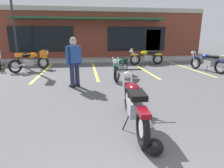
{
  "coord_description": "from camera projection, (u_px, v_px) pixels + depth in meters",
  "views": [
    {
      "loc": [
        -0.48,
        -0.89,
        1.75
      ],
      "look_at": [
        0.17,
        3.59,
        0.55
      ],
      "focal_mm": 30.03,
      "sensor_mm": 36.0,
      "label": 1
    }
  ],
  "objects": [
    {
      "name": "ground_plane",
      "position": [
        104.0,
        101.0,
        5.08
      ],
      "size": [
        80.0,
        80.0,
        0.0
      ],
      "primitive_type": "plane",
      "color": "#515154"
    },
    {
      "name": "sidewalk_kerb",
      "position": [
        92.0,
        60.0,
        12.86
      ],
      "size": [
        22.0,
        1.8,
        0.14
      ],
      "primitive_type": "cube",
      "color": "#A8A59E",
      "rests_on": "ground_plane"
    },
    {
      "name": "brick_storefront_building",
      "position": [
        90.0,
        34.0,
        16.0
      ],
      "size": [
        16.83,
        6.67,
        3.6
      ],
      "color": "brown",
      "rests_on": "ground_plane"
    },
    {
      "name": "painted_stall_lines",
      "position": [
        95.0,
        70.0,
        9.43
      ],
      "size": [
        10.08,
        4.8,
        0.01
      ],
      "color": "#DBCC4C",
      "rests_on": "ground_plane"
    },
    {
      "name": "motorcycle_foreground_classic",
      "position": [
        134.0,
        103.0,
        3.61
      ],
      "size": [
        0.66,
        2.11,
        0.98
      ],
      "color": "black",
      "rests_on": "ground_plane"
    },
    {
      "name": "motorcycle_black_cruiser",
      "position": [
        146.0,
        57.0,
        11.08
      ],
      "size": [
        2.11,
        0.66,
        0.98
      ],
      "color": "black",
      "rests_on": "ground_plane"
    },
    {
      "name": "motorcycle_silver_naked",
      "position": [
        121.0,
        67.0,
        7.65
      ],
      "size": [
        1.16,
        1.97,
        0.98
      ],
      "color": "black",
      "rests_on": "ground_plane"
    },
    {
      "name": "motorcycle_blue_standard",
      "position": [
        32.0,
        60.0,
        9.26
      ],
      "size": [
        1.7,
        1.6,
        0.98
      ],
      "color": "black",
      "rests_on": "ground_plane"
    },
    {
      "name": "motorcycle_green_cafe_racer",
      "position": [
        207.0,
        62.0,
        9.13
      ],
      "size": [
        0.91,
        2.07,
        0.98
      ],
      "color": "black",
      "rests_on": "ground_plane"
    },
    {
      "name": "person_in_shorts_foreground",
      "position": [
        74.0,
        59.0,
        6.2
      ],
      "size": [
        0.53,
        0.45,
        1.68
      ],
      "color": "black",
      "rests_on": "ground_plane"
    },
    {
      "name": "helmet_on_pavement",
      "position": [
        155.0,
        147.0,
        2.79
      ],
      "size": [
        0.26,
        0.26,
        0.26
      ],
      "color": "black",
      "rests_on": "ground_plane"
    },
    {
      "name": "parking_lot_lamp_post",
      "position": [
        11.0,
        6.0,
        10.27
      ],
      "size": [
        0.24,
        0.76,
        5.05
      ],
      "color": "#2D2D33",
      "rests_on": "ground_plane"
    }
  ]
}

